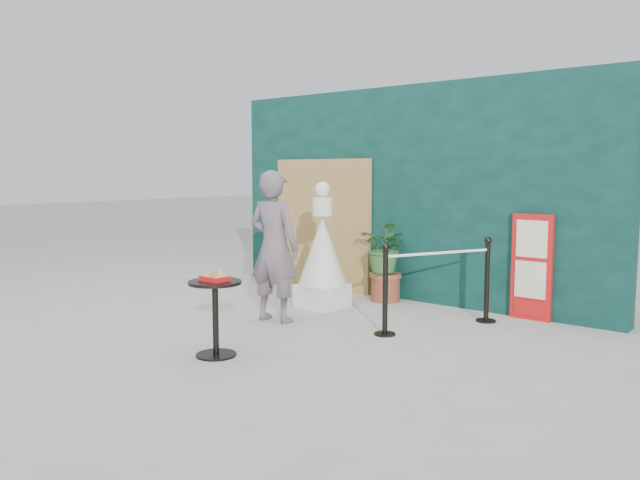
% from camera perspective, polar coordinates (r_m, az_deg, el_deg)
% --- Properties ---
extents(ground, '(60.00, 60.00, 0.00)m').
position_cam_1_polar(ground, '(6.74, -6.61, -9.35)').
color(ground, '#ADAAA5').
rests_on(ground, ground).
extents(back_wall, '(6.00, 0.30, 3.00)m').
position_cam_1_polar(back_wall, '(8.97, 8.00, 4.23)').
color(back_wall, black).
rests_on(back_wall, ground).
extents(bamboo_fence, '(1.80, 0.08, 2.00)m').
position_cam_1_polar(bamboo_fence, '(9.64, 0.20, 1.45)').
color(bamboo_fence, tan).
rests_on(bamboo_fence, ground).
extents(woman, '(0.72, 0.53, 1.83)m').
position_cam_1_polar(woman, '(7.51, -4.24, -0.60)').
color(woman, '#695A61').
rests_on(woman, ground).
extents(menu_board, '(0.50, 0.07, 1.30)m').
position_cam_1_polar(menu_board, '(8.03, 18.78, -2.38)').
color(menu_board, red).
rests_on(menu_board, ground).
extents(statue, '(0.66, 0.66, 1.68)m').
position_cam_1_polar(statue, '(8.31, 0.23, -1.50)').
color(statue, silver).
rests_on(statue, ground).
extents(cafe_table, '(0.52, 0.52, 0.75)m').
position_cam_1_polar(cafe_table, '(6.22, -9.55, -5.99)').
color(cafe_table, black).
rests_on(cafe_table, ground).
extents(food_basket, '(0.26, 0.19, 0.11)m').
position_cam_1_polar(food_basket, '(6.17, -9.57, -3.37)').
color(food_basket, red).
rests_on(food_basket, cafe_table).
extents(planter, '(0.67, 0.58, 1.13)m').
position_cam_1_polar(planter, '(8.74, 6.03, -1.34)').
color(planter, brown).
rests_on(planter, ground).
extents(stanchion_barrier, '(0.84, 1.54, 1.03)m').
position_cam_1_polar(stanchion_barrier, '(7.35, 10.76, -4.16)').
color(stanchion_barrier, black).
rests_on(stanchion_barrier, ground).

